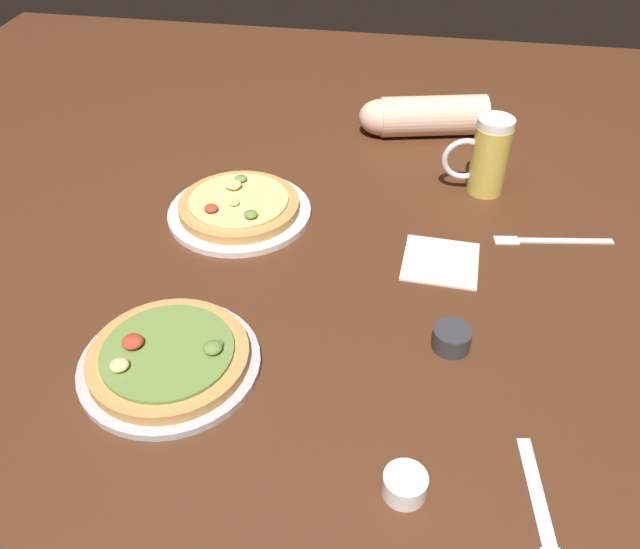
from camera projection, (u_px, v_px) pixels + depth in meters
The scene contains 10 objects.
ground_plane at pixel (320, 290), 1.12m from camera, with size 2.40×2.40×0.03m, color #4C2816.
pizza_plate_near at pixel (169, 359), 0.95m from camera, with size 0.26×0.26×0.05m.
pizza_plate_far at pixel (239, 208), 1.26m from camera, with size 0.27×0.27×0.05m.
beer_mug_dark at pixel (487, 156), 1.28m from camera, with size 0.13×0.07×0.16m.
ramekin_sauce at pixel (405, 485), 0.79m from camera, with size 0.05×0.05×0.03m, color white.
ramekin_butter at pixel (452, 338), 0.98m from camera, with size 0.06×0.06×0.03m, color #333338.
napkin_folded at pixel (441, 261), 1.15m from camera, with size 0.13×0.13×0.01m, color silver.
fork_left at pixel (550, 240), 1.20m from camera, with size 0.22×0.05×0.01m.
knife_right at pixel (542, 512), 0.78m from camera, with size 0.05×0.21×0.01m.
diner_arm at pixel (420, 116), 1.49m from camera, with size 0.29×0.14×0.09m.
Camera 1 is at (0.14, -0.83, 0.72)m, focal length 36.97 mm.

